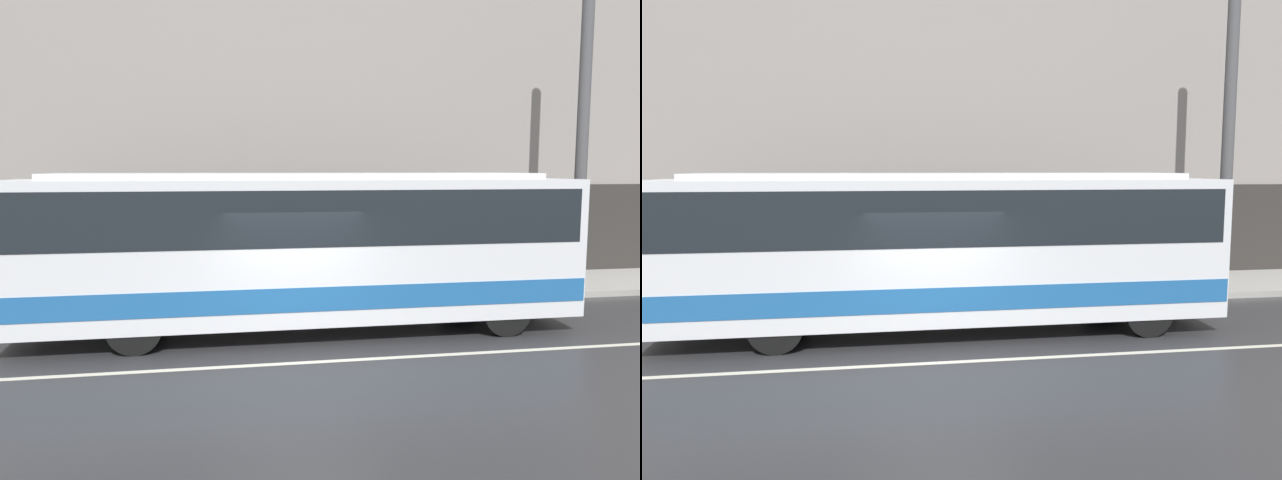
{
  "view_description": "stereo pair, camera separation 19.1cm",
  "coord_description": "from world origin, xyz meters",
  "views": [
    {
      "loc": [
        -1.54,
        -10.14,
        3.28
      ],
      "look_at": [
        0.69,
        2.13,
        1.84
      ],
      "focal_mm": 35.0,
      "sensor_mm": 36.0,
      "label": 1
    },
    {
      "loc": [
        -1.36,
        -10.17,
        3.28
      ],
      "look_at": [
        0.69,
        2.13,
        1.84
      ],
      "focal_mm": 35.0,
      "sensor_mm": 36.0,
      "label": 2
    }
  ],
  "objects": [
    {
      "name": "lane_stripe",
      "position": [
        0.0,
        0.0,
        0.0
      ],
      "size": [
        54.0,
        0.14,
        0.01
      ],
      "color": "beige",
      "rests_on": "ground_plane"
    },
    {
      "name": "utility_pole_near",
      "position": [
        7.9,
        4.43,
        4.21
      ],
      "size": [
        0.3,
        0.3,
        8.1
      ],
      "color": "#4C4C4F",
      "rests_on": "sidewalk"
    },
    {
      "name": "transit_bus",
      "position": [
        0.28,
        2.13,
        1.8
      ],
      "size": [
        11.06,
        2.54,
        3.19
      ],
      "color": "silver",
      "rests_on": "ground_plane"
    },
    {
      "name": "building_facade",
      "position": [
        0.0,
        7.34,
        6.25
      ],
      "size": [
        60.0,
        0.35,
        12.92
      ],
      "color": "gray",
      "rests_on": "ground_plane"
    },
    {
      "name": "ground_plane",
      "position": [
        0.0,
        0.0,
        0.0
      ],
      "size": [
        60.0,
        60.0,
        0.0
      ],
      "primitive_type": "plane",
      "color": "#2D2D30"
    },
    {
      "name": "sidewalk",
      "position": [
        0.0,
        5.6,
        0.08
      ],
      "size": [
        60.0,
        3.2,
        0.16
      ],
      "color": "#A09E99",
      "rests_on": "ground_plane"
    },
    {
      "name": "pedestrian_waiting",
      "position": [
        -3.64,
        5.0,
        0.93
      ],
      "size": [
        0.36,
        0.36,
        1.65
      ],
      "color": "#1E5933",
      "rests_on": "sidewalk"
    }
  ]
}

